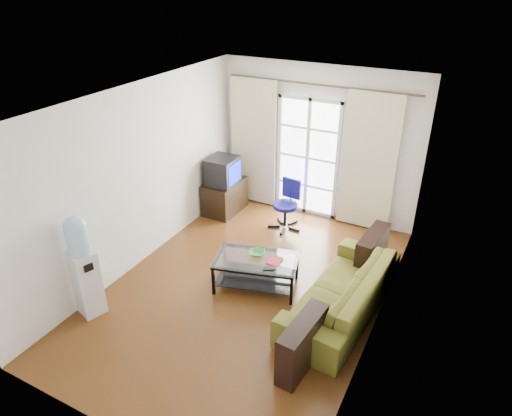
{
  "coord_description": "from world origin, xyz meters",
  "views": [
    {
      "loc": [
        2.51,
        -4.58,
        4.06
      ],
      "look_at": [
        -0.04,
        0.35,
        1.12
      ],
      "focal_mm": 32.0,
      "sensor_mm": 36.0,
      "label": 1
    }
  ],
  "objects": [
    {
      "name": "wall_front",
      "position": [
        0.0,
        -2.6,
        1.35
      ],
      "size": [
        3.6,
        0.02,
        2.7
      ],
      "primitive_type": "cube",
      "color": "white",
      "rests_on": "floor"
    },
    {
      "name": "curtain_left",
      "position": [
        -1.2,
        2.48,
        1.2
      ],
      "size": [
        0.9,
        0.07,
        2.35
      ],
      "primitive_type": "cube",
      "color": "beige",
      "rests_on": "curtain_rod"
    },
    {
      "name": "wall_right",
      "position": [
        1.8,
        0.0,
        1.35
      ],
      "size": [
        0.02,
        5.2,
        2.7
      ],
      "primitive_type": "cube",
      "color": "white",
      "rests_on": "floor"
    },
    {
      "name": "radiator",
      "position": [
        0.8,
        2.5,
        0.33
      ],
      "size": [
        0.64,
        0.12,
        0.64
      ],
      "primitive_type": "cube",
      "color": "gray",
      "rests_on": "floor"
    },
    {
      "name": "ceiling",
      "position": [
        0.0,
        0.0,
        2.7
      ],
      "size": [
        5.2,
        5.2,
        0.0
      ],
      "primitive_type": "plane",
      "rotation": [
        3.14,
        0.0,
        0.0
      ],
      "color": "white",
      "rests_on": "wall_back"
    },
    {
      "name": "remote",
      "position": [
        0.36,
        -0.04,
        0.48
      ],
      "size": [
        0.17,
        0.13,
        0.02
      ],
      "primitive_type": "cube",
      "rotation": [
        0.0,
        0.0,
        0.54
      ],
      "color": "black",
      "rests_on": "coffee_table"
    },
    {
      "name": "crt_tv",
      "position": [
        -1.5,
        1.8,
        0.84
      ],
      "size": [
        0.55,
        0.54,
        0.49
      ],
      "rotation": [
        0.0,
        0.0,
        0.02
      ],
      "color": "black",
      "rests_on": "tv_stand"
    },
    {
      "name": "coffee_table",
      "position": [
        0.09,
        0.1,
        0.3
      ],
      "size": [
        1.28,
        0.94,
        0.47
      ],
      "rotation": [
        0.0,
        0.0,
        0.27
      ],
      "color": "silver",
      "rests_on": "floor"
    },
    {
      "name": "book",
      "position": [
        0.26,
        0.17,
        0.48
      ],
      "size": [
        0.2,
        0.26,
        0.02
      ],
      "primitive_type": "imported",
      "rotation": [
        0.0,
        0.0,
        -0.06
      ],
      "color": "#B41620",
      "rests_on": "coffee_table"
    },
    {
      "name": "tv_stand",
      "position": [
        -1.5,
        1.88,
        0.3
      ],
      "size": [
        0.56,
        0.83,
        0.6
      ],
      "primitive_type": "cube",
      "rotation": [
        0.0,
        0.0,
        -0.02
      ],
      "color": "black",
      "rests_on": "floor"
    },
    {
      "name": "wall_left",
      "position": [
        -1.8,
        0.0,
        1.35
      ],
      "size": [
        0.02,
        5.2,
        2.7
      ],
      "primitive_type": "cube",
      "color": "white",
      "rests_on": "floor"
    },
    {
      "name": "curtain_rod",
      "position": [
        0.0,
        2.5,
        2.38
      ],
      "size": [
        3.3,
        0.04,
        0.04
      ],
      "primitive_type": "cylinder",
      "rotation": [
        0.0,
        1.57,
        0.0
      ],
      "color": "#4C3F2D",
      "rests_on": "wall_back"
    },
    {
      "name": "wall_back",
      "position": [
        0.0,
        2.6,
        1.35
      ],
      "size": [
        3.6,
        0.02,
        2.7
      ],
      "primitive_type": "cube",
      "color": "white",
      "rests_on": "floor"
    },
    {
      "name": "floor",
      "position": [
        0.0,
        0.0,
        0.0
      ],
      "size": [
        5.2,
        5.2,
        0.0
      ],
      "primitive_type": "plane",
      "color": "brown",
      "rests_on": "ground"
    },
    {
      "name": "sofa",
      "position": [
        1.32,
        0.15,
        0.32
      ],
      "size": [
        2.36,
        1.27,
        0.64
      ],
      "primitive_type": "imported",
      "rotation": [
        0.0,
        0.0,
        -1.66
      ],
      "color": "brown",
      "rests_on": "floor"
    },
    {
      "name": "task_chair",
      "position": [
        -0.23,
        1.85,
        0.26
      ],
      "size": [
        0.66,
        0.66,
        0.87
      ],
      "rotation": [
        0.0,
        0.0,
        -0.12
      ],
      "color": "black",
      "rests_on": "floor"
    },
    {
      "name": "curtain_right",
      "position": [
        0.95,
        2.48,
        1.2
      ],
      "size": [
        0.9,
        0.07,
        2.35
      ],
      "primitive_type": "cube",
      "color": "beige",
      "rests_on": "curtain_rod"
    },
    {
      "name": "water_cooler",
      "position": [
        -1.6,
        -1.38,
        0.75
      ],
      "size": [
        0.37,
        0.37,
        1.44
      ],
      "rotation": [
        0.0,
        0.0,
        -0.33
      ],
      "color": "silver",
      "rests_on": "floor"
    },
    {
      "name": "french_door",
      "position": [
        -0.15,
        2.54,
        1.07
      ],
      "size": [
        1.16,
        0.06,
        2.15
      ],
      "color": "white",
      "rests_on": "wall_back"
    },
    {
      "name": "bowl",
      "position": [
        0.05,
        0.21,
        0.49
      ],
      "size": [
        0.31,
        0.31,
        0.05
      ],
      "primitive_type": "imported",
      "rotation": [
        0.0,
        0.0,
        0.23
      ],
      "color": "#379752",
      "rests_on": "coffee_table"
    }
  ]
}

